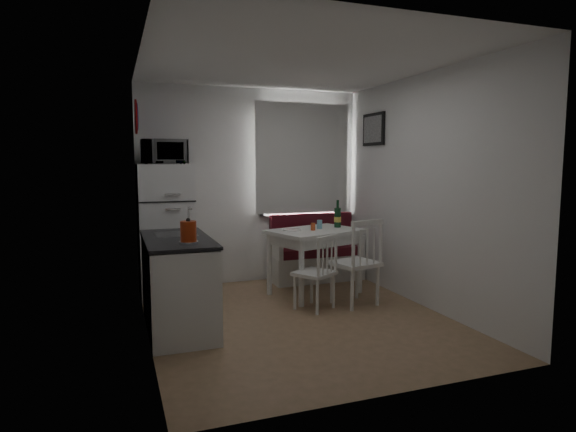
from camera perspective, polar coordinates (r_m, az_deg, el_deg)
name	(u,v)px	position (r m, az deg, el deg)	size (l,w,h in m)	color
floor	(298,319)	(5.11, 1.23, -12.10)	(3.00, 3.50, 0.02)	#8D6F4B
ceiling	(299,62)	(4.95, 1.31, 17.80)	(3.00, 3.50, 0.02)	white
wall_back	(252,186)	(6.52, -4.31, 3.55)	(3.00, 0.02, 2.60)	white
wall_front	(393,211)	(3.29, 12.34, 0.63)	(3.00, 0.02, 2.60)	white
wall_left	(144,198)	(4.54, -16.69, 2.06)	(0.02, 3.50, 2.60)	white
wall_right	(424,191)	(5.58, 15.81, 2.85)	(0.02, 3.50, 2.60)	white
window	(301,162)	(6.70, 1.54, 6.42)	(1.22, 0.06, 1.47)	white
curtain	(303,158)	(6.64, 1.76, 6.85)	(1.35, 0.02, 1.50)	white
kitchen_counter	(178,282)	(4.85, -12.90, -7.69)	(0.62, 1.32, 1.16)	white
wall_sign	(137,117)	(6.00, -17.49, 11.16)	(0.40, 0.40, 0.03)	navy
picture_frame	(373,129)	(6.49, 10.08, 10.08)	(0.04, 0.52, 0.42)	black
bench	(315,258)	(6.69, 3.28, -4.99)	(1.27, 0.49, 0.91)	white
dining_table	(315,237)	(5.90, 3.23, -2.49)	(1.25, 1.04, 0.80)	white
chair_left	(318,265)	(5.25, 3.53, -5.76)	(0.53, 0.55, 0.45)	white
chair_right	(359,253)	(5.43, 8.46, -4.38)	(0.55, 0.54, 0.53)	white
fridge	(166,230)	(6.00, -14.27, -1.67)	(0.64, 0.64, 1.60)	white
microwave	(164,152)	(5.90, -14.48, 7.38)	(0.52, 0.35, 0.29)	white
kettle	(188,232)	(4.33, -11.73, -1.84)	(0.17, 0.17, 0.23)	#AA2E0D
wine_bottle	(338,214)	(6.10, 5.90, 0.28)	(0.09, 0.09, 0.35)	#133C1F
drinking_glass_orange	(313,227)	(5.82, 2.98, -1.26)	(0.06, 0.06, 0.09)	#CB4C21
drinking_glass_blue	(320,224)	(5.96, 3.76, -1.00)	(0.07, 0.07, 0.11)	#76B2C9
plate	(292,230)	(5.80, 0.43, -1.66)	(0.22, 0.22, 0.02)	white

